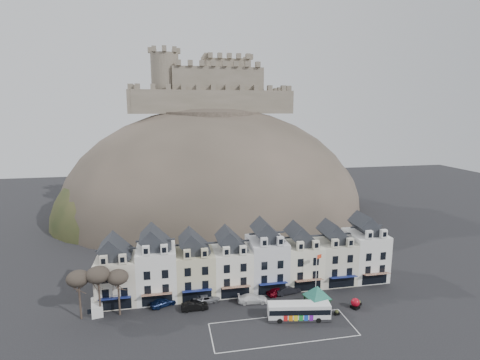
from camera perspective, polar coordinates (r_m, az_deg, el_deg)
name	(u,v)px	position (r m, az deg, el deg)	size (l,w,h in m)	color
ground	(272,336)	(60.72, 4.96, -22.55)	(300.00, 300.00, 0.00)	black
coach_bay_markings	(283,329)	(62.23, 6.52, -21.68)	(22.00, 7.50, 0.01)	silver
townhouse_terrace	(250,261)	(71.94, 1.52, -12.17)	(54.40, 9.35, 11.80)	beige
castle_hill	(217,212)	(123.21, -3.47, -4.93)	(100.00, 76.00, 68.00)	#3A362D
castle	(211,88)	(125.69, -4.48, 13.83)	(50.20, 22.20, 22.00)	#655D4D
tree_left_far	(78,279)	(66.32, -23.45, -13.65)	(3.61, 3.61, 8.24)	#352A22
tree_left_mid	(98,275)	(65.60, -20.84, -13.40)	(3.78, 3.78, 8.64)	#352A22
tree_left_near	(118,278)	(65.42, -18.14, -13.95)	(3.43, 3.43, 7.84)	#352A22
bus	(299,310)	(64.19, 8.94, -19.04)	(10.19, 3.92, 2.81)	#262628
bus_shelter	(317,292)	(65.87, 11.68, -16.33)	(7.07, 7.07, 4.59)	black
red_buoy	(355,303)	(69.60, 17.17, -17.50)	(1.59, 1.59, 1.79)	black
flagpole	(317,272)	(70.16, 11.59, -13.61)	(1.11, 0.47, 8.11)	silver
white_van	(97,307)	(69.78, -20.95, -17.66)	(2.49, 4.31, 1.85)	silver
planter_west	(337,312)	(67.13, 14.53, -18.94)	(0.90, 0.62, 0.89)	black
planter_east	(358,303)	(70.83, 17.61, -17.39)	(1.11, 0.77, 1.01)	black
car_navy	(163,302)	(68.81, -11.61, -17.70)	(1.83, 4.54, 1.55)	#0B173B
car_black	(195,306)	(66.84, -6.91, -18.49)	(1.57, 4.50, 1.48)	black
car_silver	(206,299)	(68.96, -5.13, -17.55)	(2.19, 4.68, 1.32)	#96989D
car_white	(253,299)	(68.56, 1.93, -17.60)	(2.11, 5.20, 1.51)	white
car_maroon	(278,291)	(71.42, 5.77, -16.44)	(1.73, 4.31, 1.47)	#650511
car_charcoal	(287,290)	(71.92, 7.24, -16.23)	(1.66, 4.76, 1.57)	black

